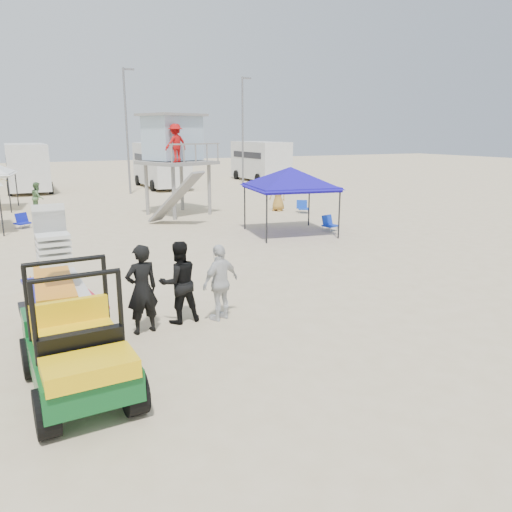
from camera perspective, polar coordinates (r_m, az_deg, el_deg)
name	(u,v)px	position (r m, az deg, el deg)	size (l,w,h in m)	color
ground	(307,369)	(8.87, 5.86, -12.78)	(140.00, 140.00, 0.00)	beige
utility_cart	(75,338)	(8.13, -20.01, -8.80)	(1.48, 2.73, 2.03)	#0C4D1E
surf_trailer	(60,294)	(10.33, -21.54, -4.04)	(1.54, 2.70, 2.36)	black
man_left	(142,289)	(10.27, -12.91, -3.74)	(0.67, 0.44, 1.84)	black
man_mid	(179,282)	(10.72, -8.81, -2.97)	(0.86, 0.67, 1.78)	black
man_right	(220,282)	(10.78, -4.08, -3.02)	(0.98, 0.41, 1.68)	silver
lifeguard_tower	(174,142)	(25.10, -9.38, 12.75)	(3.81, 3.81, 4.76)	gray
canopy_blue	(290,171)	(19.94, 3.95, 9.71)	(3.53, 3.53, 3.07)	black
cone_near	(31,285)	(13.81, -24.32, -3.00)	(0.34, 0.34, 0.50)	orange
beach_chair_a	(22,221)	(23.65, -25.18, 3.67)	(0.73, 0.82, 0.64)	#0F18A7
beach_chair_b	(329,223)	(21.06, 8.32, 3.75)	(0.65, 0.70, 0.64)	#1031B1
beach_chair_c	(303,207)	(25.67, 5.36, 5.64)	(0.72, 0.81, 0.64)	#103BB6
rv_mid_left	(27,165)	(38.25, -24.73, 9.39)	(2.65, 6.50, 3.25)	silver
rv_mid_right	(161,163)	(38.14, -10.84, 10.39)	(2.64, 7.00, 3.25)	silver
rv_far_right	(260,159)	(42.81, 0.47, 10.99)	(2.64, 6.60, 3.25)	silver
light_pole_left	(127,132)	(34.45, -14.54, 13.51)	(0.14, 0.14, 8.00)	slate
light_pole_right	(243,132)	(38.76, -1.54, 13.93)	(0.14, 0.14, 8.00)	slate
distant_beachgoers	(80,198)	(26.04, -19.45, 6.27)	(15.37, 5.96, 1.80)	#315295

